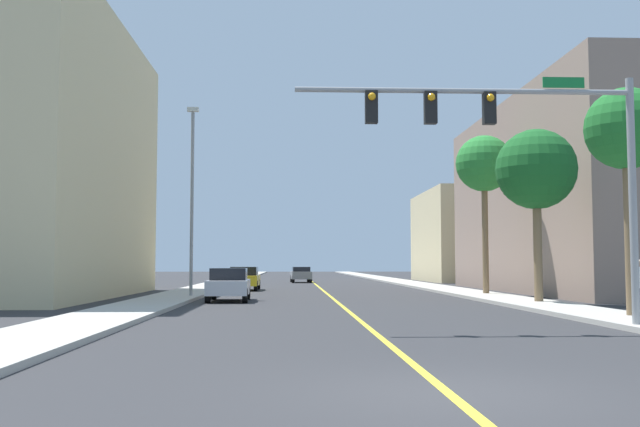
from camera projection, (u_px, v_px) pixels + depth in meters
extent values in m
plane|color=#2D2D30|center=(319.00, 287.00, 51.43)|extent=(192.00, 192.00, 0.00)
cube|color=#B2ADA3|center=(210.00, 286.00, 51.11)|extent=(2.65, 168.00, 0.15)
cube|color=#B2ADA3|center=(427.00, 286.00, 51.75)|extent=(2.65, 168.00, 0.15)
cube|color=yellow|center=(319.00, 287.00, 51.43)|extent=(0.16, 144.00, 0.01)
cube|color=gray|center=(635.00, 197.00, 43.93)|extent=(16.20, 25.66, 11.44)
cube|color=beige|center=(484.00, 237.00, 69.32)|extent=(11.55, 15.43, 8.52)
cylinder|color=gray|center=(633.00, 200.00, 18.75)|extent=(0.20, 0.20, 6.40)
cylinder|color=gray|center=(464.00, 91.00, 18.76)|extent=(8.77, 0.14, 0.14)
cube|color=black|center=(489.00, 108.00, 18.75)|extent=(0.32, 0.24, 0.84)
sphere|color=orange|center=(491.00, 98.00, 18.63)|extent=(0.20, 0.20, 0.20)
cube|color=black|center=(430.00, 108.00, 18.69)|extent=(0.32, 0.24, 0.84)
sphere|color=orange|center=(431.00, 97.00, 18.57)|extent=(0.20, 0.20, 0.20)
cube|color=black|center=(371.00, 107.00, 18.63)|extent=(0.32, 0.24, 0.84)
sphere|color=orange|center=(372.00, 96.00, 18.50)|extent=(0.20, 0.20, 0.20)
cube|color=#147233|center=(563.00, 83.00, 18.88)|extent=(1.10, 0.04, 0.28)
cylinder|color=gray|center=(192.00, 203.00, 35.35)|extent=(0.16, 0.16, 8.98)
cube|color=beige|center=(193.00, 110.00, 35.67)|extent=(0.56, 0.28, 0.20)
cylinder|color=brown|center=(629.00, 221.00, 21.94)|extent=(0.28, 0.28, 5.68)
sphere|color=#1E6B28|center=(626.00, 128.00, 22.13)|extent=(2.50, 2.50, 2.50)
cone|color=#1E6B28|center=(619.00, 139.00, 22.86)|extent=(1.53, 0.65, 1.12)
cone|color=#1E6B28|center=(601.00, 137.00, 22.52)|extent=(1.05, 1.29, 1.40)
cone|color=#1E6B28|center=(611.00, 133.00, 21.72)|extent=(0.83, 1.04, 1.35)
cylinder|color=brown|center=(538.00, 235.00, 29.91)|extent=(0.35, 0.35, 5.47)
sphere|color=#195B23|center=(536.00, 169.00, 30.09)|extent=(3.34, 3.34, 3.34)
cone|color=#195B23|center=(561.00, 174.00, 29.99)|extent=(0.62, 1.67, 1.78)
cone|color=#195B23|center=(543.00, 176.00, 30.92)|extent=(1.28, 1.05, 1.68)
cone|color=#195B23|center=(521.00, 177.00, 31.01)|extent=(1.47, 0.84, 1.57)
cone|color=#195B23|center=(512.00, 174.00, 30.04)|extent=(0.44, 1.55, 1.82)
cone|color=#195B23|center=(528.00, 171.00, 29.26)|extent=(1.46, 1.26, 1.76)
cone|color=#195B23|center=(554.00, 171.00, 29.18)|extent=(1.43, 0.91, 1.54)
cylinder|color=brown|center=(485.00, 228.00, 37.93)|extent=(0.32, 0.32, 6.82)
sphere|color=#287F33|center=(484.00, 163.00, 38.17)|extent=(2.97, 2.97, 2.97)
cone|color=#287F33|center=(501.00, 167.00, 38.24)|extent=(0.51, 1.66, 1.27)
cone|color=#287F33|center=(478.00, 169.00, 39.03)|extent=(1.39, 0.56, 1.56)
cone|color=#287F33|center=(468.00, 167.00, 38.03)|extent=(0.53, 1.20, 1.33)
cone|color=#287F33|center=(486.00, 165.00, 37.27)|extent=(1.68, 0.67, 1.23)
cube|color=#BCBCC1|center=(229.00, 287.00, 32.60)|extent=(1.87, 4.25, 0.64)
cube|color=black|center=(229.00, 274.00, 32.64)|extent=(1.61, 2.13, 0.53)
cylinder|color=black|center=(245.00, 296.00, 31.08)|extent=(0.23, 0.64, 0.64)
cylinder|color=black|center=(208.00, 296.00, 30.98)|extent=(0.23, 0.64, 0.64)
cylinder|color=black|center=(248.00, 293.00, 34.18)|extent=(0.23, 0.64, 0.64)
cylinder|color=black|center=(214.00, 293.00, 34.08)|extent=(0.23, 0.64, 0.64)
cube|color=slate|center=(301.00, 275.00, 64.13)|extent=(1.91, 4.07, 0.66)
cube|color=black|center=(301.00, 269.00, 64.06)|extent=(1.61, 2.10, 0.41)
cylinder|color=black|center=(292.00, 279.00, 65.47)|extent=(0.25, 0.65, 0.64)
cylinder|color=black|center=(308.00, 279.00, 65.61)|extent=(0.25, 0.65, 0.64)
cylinder|color=black|center=(293.00, 279.00, 62.60)|extent=(0.25, 0.65, 0.64)
cylinder|color=black|center=(311.00, 279.00, 62.73)|extent=(0.25, 0.65, 0.64)
cube|color=gold|center=(244.00, 280.00, 45.63)|extent=(1.88, 4.26, 0.62)
cube|color=black|center=(244.00, 271.00, 45.93)|extent=(1.64, 2.17, 0.54)
cylinder|color=black|center=(256.00, 286.00, 44.07)|extent=(0.23, 0.64, 0.64)
cylinder|color=black|center=(229.00, 286.00, 44.02)|extent=(0.23, 0.64, 0.64)
cylinder|color=black|center=(258.00, 285.00, 47.21)|extent=(0.23, 0.64, 0.64)
cylinder|color=black|center=(233.00, 285.00, 47.15)|extent=(0.23, 0.64, 0.64)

